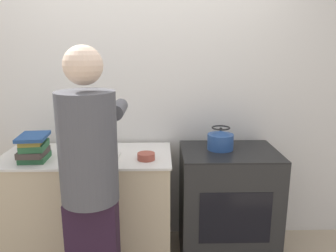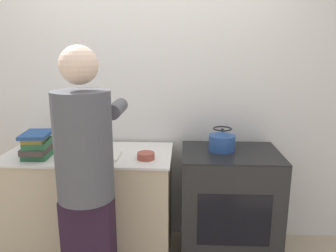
# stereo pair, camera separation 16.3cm
# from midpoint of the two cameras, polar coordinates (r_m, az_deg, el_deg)

# --- Properties ---
(wall_back) EXTENTS (8.00, 0.05, 2.60)m
(wall_back) POSITION_cam_midpoint_polar(r_m,az_deg,el_deg) (2.88, -6.08, 5.03)
(wall_back) COLOR silver
(wall_back) RESTS_ON ground_plane
(counter) EXTENTS (1.33, 0.64, 0.90)m
(counter) POSITION_cam_midpoint_polar(r_m,az_deg,el_deg) (2.85, -15.11, -13.43)
(counter) COLOR #C6B28E
(counter) RESTS_ON ground_plane
(oven) EXTENTS (0.76, 0.58, 0.93)m
(oven) POSITION_cam_midpoint_polar(r_m,az_deg,el_deg) (2.79, 8.59, -13.42)
(oven) COLOR black
(oven) RESTS_ON ground_plane
(person) EXTENTS (0.40, 0.63, 1.74)m
(person) POSITION_cam_midpoint_polar(r_m,az_deg,el_deg) (2.10, -15.60, -8.73)
(person) COLOR #281628
(person) RESTS_ON ground_plane
(cutting_board) EXTENTS (0.33, 0.23, 0.02)m
(cutting_board) POSITION_cam_midpoint_polar(r_m,az_deg,el_deg) (2.57, -14.05, -5.34)
(cutting_board) COLOR silver
(cutting_board) RESTS_ON counter
(knife) EXTENTS (0.19, 0.10, 0.01)m
(knife) POSITION_cam_midpoint_polar(r_m,az_deg,el_deg) (2.57, -13.62, -4.98)
(knife) COLOR silver
(knife) RESTS_ON cutting_board
(kettle) EXTENTS (0.21, 0.21, 0.18)m
(kettle) POSITION_cam_midpoint_polar(r_m,az_deg,el_deg) (2.61, 7.37, -2.44)
(kettle) COLOR #284C8C
(kettle) RESTS_ON oven
(bowl_prep) EXTENTS (0.13, 0.13, 0.05)m
(bowl_prep) POSITION_cam_midpoint_polar(r_m,az_deg,el_deg) (2.47, -5.72, -5.31)
(bowl_prep) COLOR #9E4738
(bowl_prep) RESTS_ON counter
(canister_jar) EXTENTS (0.14, 0.14, 0.14)m
(canister_jar) POSITION_cam_midpoint_polar(r_m,az_deg,el_deg) (2.93, -23.91, -2.45)
(canister_jar) COLOR #4C4C51
(canister_jar) RESTS_ON counter
(book_stack) EXTENTS (0.22, 0.29, 0.20)m
(book_stack) POSITION_cam_midpoint_polar(r_m,az_deg,el_deg) (2.65, -23.99, -3.44)
(book_stack) COLOR #2D663D
(book_stack) RESTS_ON counter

